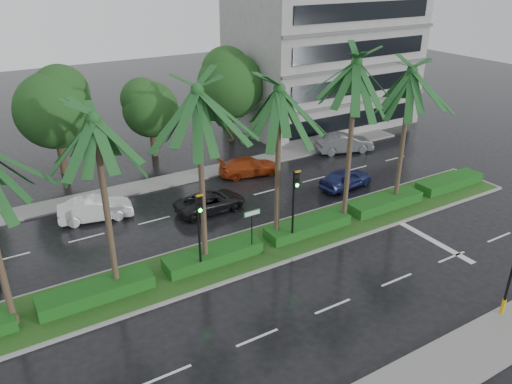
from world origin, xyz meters
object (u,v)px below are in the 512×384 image
car_darkgrey (210,202)px  street_sign (252,221)px  signal_median_left (199,222)px  car_blue (346,178)px  car_grey (344,143)px  car_white (95,209)px  car_red (249,166)px

car_darkgrey → street_sign: bearing=173.6°
signal_median_left → car_darkgrey: 7.43m
car_blue → car_grey: car_grey is taller
car_white → car_darkgrey: (6.41, -2.55, -0.09)m
car_white → car_darkgrey: bearing=-101.2°
street_sign → car_grey: 17.55m
signal_median_left → car_darkgrey: bearing=60.2°
car_white → car_darkgrey: 6.90m
car_darkgrey → car_grey: size_ratio=0.96×
signal_median_left → car_blue: signal_median_left is taller
car_darkgrey → car_white: bearing=66.7°
signal_median_left → car_blue: bearing=19.0°
car_darkgrey → car_blue: car_blue is taller
signal_median_left → car_grey: (17.50, 9.97, -2.24)m
signal_median_left → car_grey: signal_median_left is taller
car_red → signal_median_left: bearing=151.2°
car_blue → car_grey: bearing=-46.3°
car_red → car_blue: (4.50, -5.35, 0.04)m
car_red → car_darkgrey: bearing=138.7°
car_red → car_white: bearing=107.9°
car_darkgrey → car_blue: (9.50, -1.63, 0.07)m
car_red → car_blue: car_blue is taller
signal_median_left → car_red: signal_median_left is taller
car_white → car_blue: (15.91, -4.18, -0.02)m
signal_median_left → car_white: bearing=108.6°
street_sign → car_red: size_ratio=0.58×
car_darkgrey → car_red: 6.23m
signal_median_left → street_sign: (3.00, 0.18, -0.87)m
street_sign → car_darkgrey: size_ratio=0.58×
car_blue → signal_median_left: bearing=102.0°
signal_median_left → car_grey: bearing=29.7°
street_sign → car_blue: bearing=23.2°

